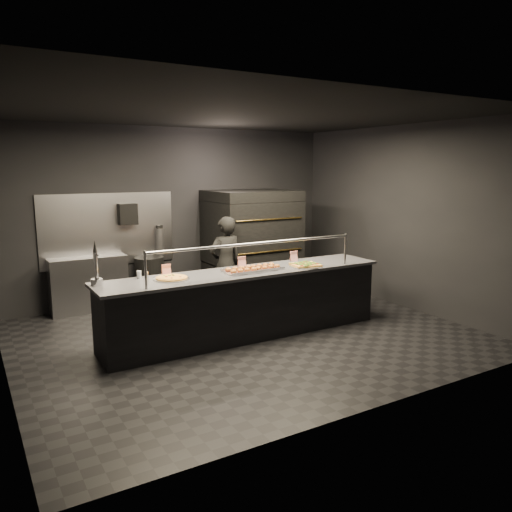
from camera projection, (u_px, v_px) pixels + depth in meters
name	position (u px, v px, depth m)	size (l,w,h in m)	color
room	(242.00, 229.00, 6.73)	(6.04, 6.00, 3.00)	black
service_counter	(246.00, 303.00, 6.89)	(4.10, 0.78, 1.37)	black
pizza_oven	(252.00, 243.00, 9.01)	(1.50, 1.23, 1.91)	black
prep_shelf	(89.00, 284.00, 8.05)	(1.20, 0.35, 0.90)	#99999E
towel_dispenser	(127.00, 214.00, 8.27)	(0.30, 0.20, 0.35)	black
fire_extinguisher	(160.00, 241.00, 8.64)	(0.14, 0.14, 0.51)	#B2B2B7
beer_tap	(96.00, 273.00, 5.95)	(0.14, 0.20, 0.54)	silver
round_pizza	(172.00, 278.00, 6.30)	(0.46, 0.46, 0.03)	silver
slider_tray_a	(241.00, 270.00, 6.70)	(0.50, 0.40, 0.07)	silver
slider_tray_b	(265.00, 267.00, 6.92)	(0.49, 0.40, 0.07)	silver
square_pizza	(305.00, 265.00, 7.13)	(0.48, 0.48, 0.05)	silver
condiment_jar	(141.00, 275.00, 6.35)	(0.15, 0.06, 0.10)	silver
tent_cards	(237.00, 262.00, 7.04)	(2.15, 0.04, 0.15)	white
trash_bin	(150.00, 281.00, 8.46)	(0.50, 0.50, 0.83)	black
worker	(225.00, 265.00, 8.01)	(0.57, 0.37, 1.55)	black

